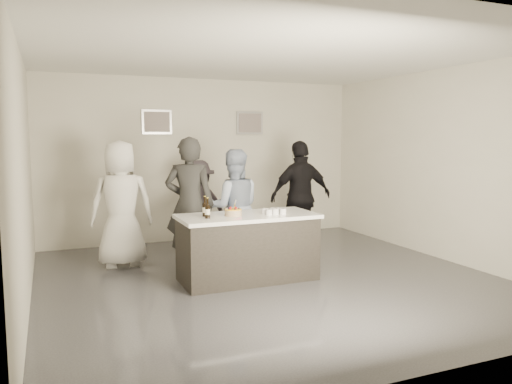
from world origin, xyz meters
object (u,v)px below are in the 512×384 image
Objects in this scene: person_main_black at (190,205)px; person_guest_back at (199,206)px; beer_bottle_b at (207,208)px; person_guest_left at (121,204)px; person_guest_right at (301,196)px; beer_bottle_a at (205,206)px; bar_counter at (248,247)px; cake at (233,213)px; person_main_blue at (234,207)px.

person_main_black is 1.23m from person_guest_back.
beer_bottle_b is 0.81m from person_main_black.
person_guest_left is 1.40m from person_guest_back.
person_guest_back is at bearing -20.58° from person_guest_right.
person_main_black is (-0.01, 0.81, -0.06)m from beer_bottle_b.
beer_bottle_a is at bearing 84.46° from beer_bottle_b.
bar_counter is at bearing 142.39° from person_guest_left.
cake is 0.12× the size of person_guest_right.
beer_bottle_a is 1.60m from person_guest_left.
person_guest_right reaches higher than beer_bottle_b.
beer_bottle_a is (-0.36, 0.09, 0.09)m from cake.
person_guest_left is (-0.89, 1.32, -0.09)m from beer_bottle_a.
person_main_blue is (0.69, 0.78, -0.15)m from beer_bottle_a.
bar_counter is 1.07m from person_main_black.
beer_bottle_b is 0.17× the size of person_guest_back.
beer_bottle_a is at bearing 62.70° from person_main_blue.
person_main_black is (-0.39, 0.73, 0.03)m from cake.
beer_bottle_b is at bearing 33.14° from person_guest_right.
bar_counter is 0.82m from beer_bottle_a.
beer_bottle_b is 0.14× the size of person_guest_right.
person_guest_left is (-0.88, 1.49, -0.09)m from beer_bottle_b.
bar_counter is 2.09m from person_guest_left.
person_main_black is at bearing 118.26° from cake.
person_main_blue is 1.13× the size of person_guest_back.
bar_counter is 0.96× the size of person_main_black.
person_main_black reaches higher than cake.
bar_counter is at bearing -7.24° from beer_bottle_a.
person_main_black is (-0.61, 0.72, 0.52)m from bar_counter.
person_guest_left is at bearing -13.73° from person_main_black.
beer_bottle_b is 2.01m from person_guest_back.
cake is 0.83m from person_main_black.
person_guest_back is (0.46, 1.13, -0.20)m from person_main_black.
beer_bottle_b is (-0.59, -0.10, 0.58)m from bar_counter.
person_main_black reaches higher than person_guest_right.
beer_bottle_a is 1.00× the size of beer_bottle_b.
person_main_black is 1.03× the size of person_guest_left.
beer_bottle_b is 0.13× the size of person_main_black.
beer_bottle_a is 1.05m from person_main_blue.
person_main_black reaches higher than beer_bottle_a.
person_guest_left is at bearing -3.05° from person_guest_right.
person_main_black is 1.25× the size of person_guest_back.
bar_counter is at bearing 89.87° from person_guest_back.
beer_bottle_a is at bearing 129.96° from person_guest_left.
bar_counter is at bearing 9.31° from beer_bottle_b.
person_guest_back is (-1.61, 0.61, -0.16)m from person_guest_right.
person_main_black reaches higher than bar_counter.
beer_bottle_a is at bearing 71.71° from person_guest_back.
beer_bottle_b is at bearing -168.00° from cake.
person_guest_right is (2.05, 1.33, -0.09)m from beer_bottle_b.
person_guest_left reaches higher than person_guest_right.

